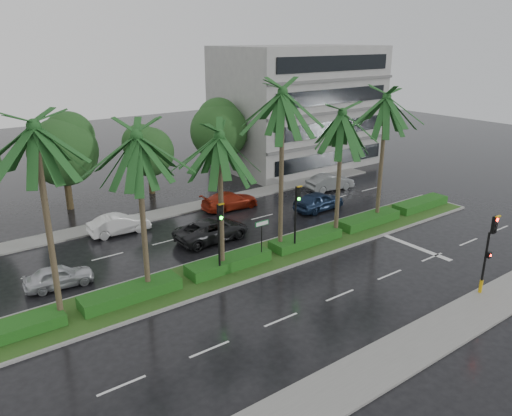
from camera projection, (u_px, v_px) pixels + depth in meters
ground at (280, 262)px, 29.94m from camera, size 120.00×120.00×0.00m
near_sidewalk at (425, 340)px, 22.18m from camera, size 40.00×2.40×0.12m
far_sidewalk at (183, 209)px, 39.03m from camera, size 40.00×2.00×0.12m
median at (269, 256)px, 30.67m from camera, size 36.00×4.00×0.15m
hedge at (270, 250)px, 30.55m from camera, size 35.20×1.40×0.60m
lane_markings at (321, 252)px, 31.32m from camera, size 34.00×13.06×0.01m
palm_row at (253, 127)px, 27.34m from camera, size 26.30×4.20×10.55m
signal_near at (488, 251)px, 25.38m from camera, size 0.34×0.45×4.36m
signal_median_left at (220, 229)px, 26.93m from camera, size 0.34×0.42×4.36m
signal_median_right at (297, 209)px, 30.03m from camera, size 0.34×0.42×4.36m
street_sign at (262, 231)px, 29.05m from camera, size 0.95×0.09×2.60m
bg_trees at (153, 136)px, 41.98m from camera, size 33.47×5.60×8.08m
building at (298, 107)px, 51.22m from camera, size 16.00×10.00×12.00m
car_silver at (59, 276)px, 26.86m from camera, size 1.80×3.73×1.23m
car_white at (119, 224)px, 34.13m from camera, size 1.66×4.21×1.36m
car_darkgrey at (212, 230)px, 33.03m from camera, size 2.48×5.17×1.42m
car_red at (230, 201)px, 39.06m from camera, size 2.05×4.69×1.34m
car_blue at (319, 201)px, 38.77m from camera, size 1.90×4.40×1.48m
car_grey at (330, 182)px, 43.84m from camera, size 2.08×4.52×1.43m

